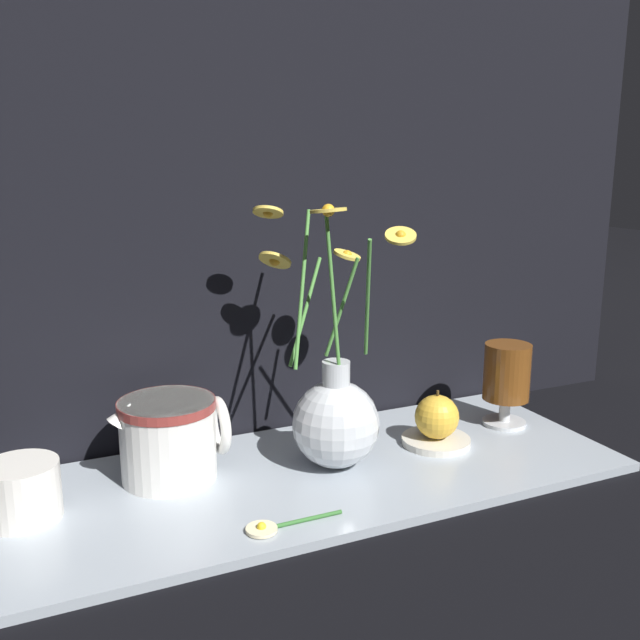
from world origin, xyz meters
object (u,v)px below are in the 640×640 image
at_px(tea_glass, 507,375).
at_px(orange_fruit, 437,417).
at_px(vase_with_flowers, 335,416).
at_px(yellow_mug, 20,492).
at_px(ceramic_pitcher, 170,435).

distance_m(tea_glass, orange_fruit, 0.15).
height_order(vase_with_flowers, yellow_mug, vase_with_flowers).
bearing_deg(yellow_mug, orange_fruit, -1.58).
bearing_deg(yellow_mug, ceramic_pitcher, 10.99).
distance_m(yellow_mug, ceramic_pitcher, 0.19).
relative_size(yellow_mug, orange_fruit, 1.36).
xyz_separation_m(vase_with_flowers, orange_fruit, (0.17, 0.00, -0.03)).
relative_size(tea_glass, orange_fruit, 1.80).
height_order(ceramic_pitcher, orange_fruit, ceramic_pitcher).
bearing_deg(vase_with_flowers, ceramic_pitcher, 165.69).
bearing_deg(orange_fruit, vase_with_flowers, -178.97).
bearing_deg(tea_glass, ceramic_pitcher, 176.77).
height_order(vase_with_flowers, ceramic_pitcher, vase_with_flowers).
distance_m(ceramic_pitcher, tea_glass, 0.52).
bearing_deg(ceramic_pitcher, vase_with_flowers, -14.31).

